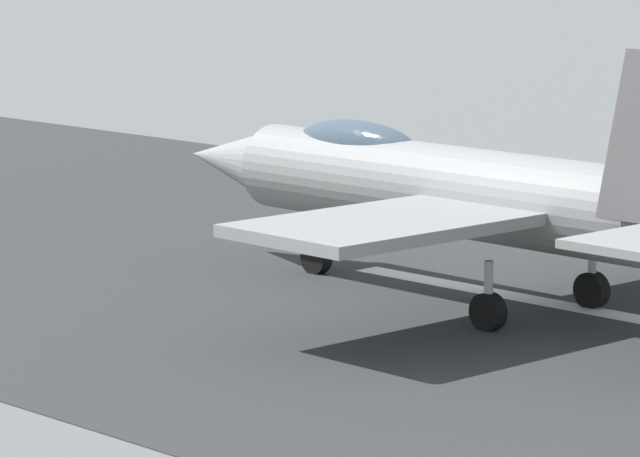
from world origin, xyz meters
The scene contains 3 objects.
ground_plane centered at (0.00, 0.00, 0.00)m, with size 400.00×400.00×0.00m, color slate.
runway_strip centered at (-0.02, 0.00, 0.01)m, with size 240.00×26.00×0.02m.
fighter_jet centered at (-0.22, 1.28, 2.43)m, with size 17.06×13.08×5.62m.
Camera 1 is at (-26.10, 30.93, 8.16)m, focal length 107.61 mm.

